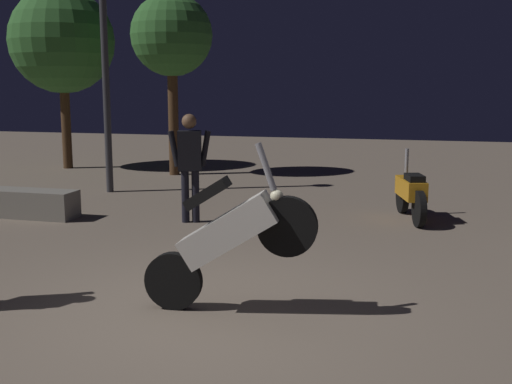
{
  "coord_description": "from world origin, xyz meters",
  "views": [
    {
      "loc": [
        1.96,
        -5.32,
        2.14
      ],
      "look_at": [
        0.26,
        1.15,
        1.0
      ],
      "focal_mm": 44.15,
      "sensor_mm": 36.0,
      "label": 1
    }
  ],
  "objects": [
    {
      "name": "motorcycle_white_foreground",
      "position": [
        0.26,
        0.15,
        0.74
      ],
      "size": [
        1.66,
        0.37,
        1.63
      ],
      "rotation": [
        0.0,
        0.0,
        0.07
      ],
      "color": "black",
      "rests_on": "ground_plane"
    },
    {
      "name": "tree_center_bg",
      "position": [
        -3.76,
        8.72,
        3.24
      ],
      "size": [
        1.91,
        1.91,
        4.24
      ],
      "color": "#4C331E",
      "rests_on": "ground_plane"
    },
    {
      "name": "motorcycle_orange_parked_left",
      "position": [
        1.84,
        4.89,
        0.44
      ],
      "size": [
        0.53,
        1.63,
        1.11
      ],
      "rotation": [
        0.0,
        0.0,
        1.83
      ],
      "color": "black",
      "rests_on": "ground_plane"
    },
    {
      "name": "person_rider_beside",
      "position": [
        -1.5,
        3.81,
        1.02
      ],
      "size": [
        0.66,
        0.34,
        1.7
      ],
      "rotation": [
        0.0,
        0.0,
        1.88
      ],
      "color": "black",
      "rests_on": "ground_plane"
    },
    {
      "name": "streetlamp_near",
      "position": [
        -4.09,
        6.08,
        3.05
      ],
      "size": [
        0.36,
        0.36,
        4.77
      ],
      "color": "#38383D",
      "rests_on": "ground_plane"
    },
    {
      "name": "tree_left_bg",
      "position": [
        -6.9,
        9.15,
        3.22
      ],
      "size": [
        2.63,
        2.63,
        4.55
      ],
      "color": "#4C331E",
      "rests_on": "ground_plane"
    },
    {
      "name": "ground_plane",
      "position": [
        0.0,
        0.0,
        0.0
      ],
      "size": [
        40.0,
        40.0,
        0.0
      ],
      "primitive_type": "plane",
      "color": "#756656"
    }
  ]
}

